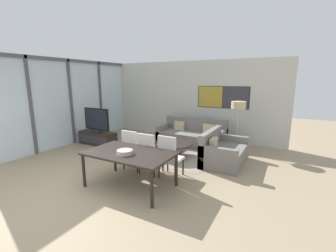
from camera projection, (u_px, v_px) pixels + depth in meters
name	position (u px, v px, depth m)	size (l,w,h in m)	color
ground_plane	(64.00, 200.00, 4.06)	(24.00, 24.00, 0.00)	#9E896B
wall_back	(187.00, 100.00, 8.32)	(7.03, 0.09, 2.80)	silver
window_wall_left	(70.00, 98.00, 7.44)	(0.07, 5.32, 2.80)	silver
area_rug	(173.00, 156.00, 6.39)	(2.20, 1.71, 0.01)	gray
tv_console	(98.00, 138.00, 7.51)	(1.33, 0.45, 0.44)	black
television	(97.00, 120.00, 7.39)	(1.03, 0.20, 0.79)	#2D2D33
sofa_main	(192.00, 136.00, 7.53)	(2.20, 0.94, 0.84)	slate
sofa_side	(221.00, 152.00, 5.86)	(0.94, 1.47, 0.84)	slate
coffee_table	(173.00, 146.00, 6.33)	(1.07, 1.07, 0.40)	black
dining_table	(130.00, 155.00, 4.46)	(1.75, 1.04, 0.73)	black
dining_chair_left	(133.00, 148.00, 5.38)	(0.46, 0.46, 0.97)	beige
dining_chair_centre	(149.00, 152.00, 5.09)	(0.46, 0.46, 0.97)	beige
dining_chair_right	(169.00, 155.00, 4.89)	(0.46, 0.46, 0.97)	beige
fruit_bowl	(125.00, 152.00, 4.33)	(0.31, 0.31, 0.08)	#B7B2A8
floor_lamp	(238.00, 108.00, 6.64)	(0.43, 0.43, 1.51)	#2D2D33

